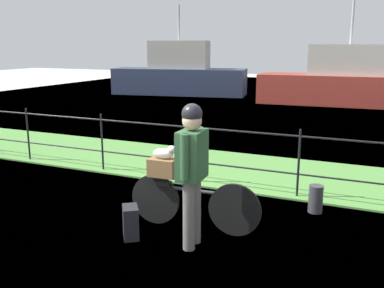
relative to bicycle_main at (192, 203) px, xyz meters
The scene contains 12 objects.
ground_plane 0.92m from the bicycle_main, 158.31° to the right, with size 60.00×60.00×0.00m, color beige.
grass_strip 2.89m from the bicycle_main, 106.04° to the left, with size 27.00×2.40×0.03m, color #569342.
harbor_water 11.13m from the bicycle_main, 94.09° to the left, with size 30.00×30.00×0.00m, color #426684.
iron_fence 1.91m from the bicycle_main, 114.82° to the left, with size 18.04×0.04×1.08m.
bicycle_main is the anchor object (origin of this frame).
wooden_crate 0.58m from the bicycle_main, behind, with size 0.35×0.25×0.23m, color brown.
terrier_dog 0.72m from the bicycle_main, behind, with size 0.32×0.15×0.18m.
cyclist_person 0.81m from the bicycle_main, 66.37° to the right, with size 0.28×0.54×1.68m.
backpack_on_paving 0.81m from the bicycle_main, 136.30° to the right, with size 0.28×0.18×0.40m, color black.
mooring_bollard 1.83m from the bicycle_main, 41.89° to the left, with size 0.20×0.20×0.39m, color #38383D.
moored_boat_mid 13.24m from the bicycle_main, 86.82° to the left, with size 6.89×2.17×3.92m.
moored_boat_far 15.45m from the bicycle_main, 116.31° to the left, with size 6.43×2.76×4.09m.
Camera 1 is at (2.91, -4.42, 2.31)m, focal length 40.54 mm.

